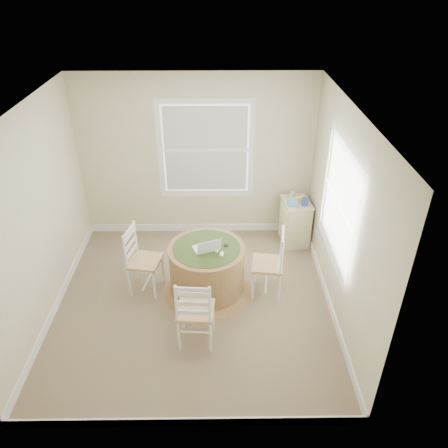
{
  "coord_description": "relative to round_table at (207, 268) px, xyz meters",
  "views": [
    {
      "loc": [
        0.35,
        -4.41,
        3.96
      ],
      "look_at": [
        0.41,
        0.45,
        0.95
      ],
      "focal_mm": 35.0,
      "sensor_mm": 36.0,
      "label": 1
    }
  ],
  "objects": [
    {
      "name": "box_yellow",
      "position": [
        1.42,
        1.25,
        0.36
      ],
      "size": [
        0.16,
        0.12,
        0.06
      ],
      "primitive_type": "cube",
      "rotation": [
        0.0,
        0.0,
        0.12
      ],
      "color": "#E5E952",
      "rests_on": "corner_chest"
    },
    {
      "name": "chair_right",
      "position": [
        0.8,
        -0.02,
        0.08
      ],
      "size": [
        0.45,
        0.47,
        0.95
      ],
      "primitive_type": null,
      "rotation": [
        0.0,
        0.0,
        -1.71
      ],
      "color": "white",
      "rests_on": "ground"
    },
    {
      "name": "mouse",
      "position": [
        0.13,
        -0.07,
        0.34
      ],
      "size": [
        0.07,
        0.1,
        0.03
      ],
      "primitive_type": "ellipsoid",
      "rotation": [
        0.0,
        0.0,
        -0.13
      ],
      "color": "white",
      "rests_on": "round_table"
    },
    {
      "name": "room",
      "position": [
        -0.01,
        -0.07,
        0.9
      ],
      "size": [
        3.64,
        3.64,
        2.64
      ],
      "color": "#75684A",
      "rests_on": "ground"
    },
    {
      "name": "tissue_box",
      "position": [
        1.27,
        1.11,
        0.38
      ],
      "size": [
        0.13,
        0.13,
        0.1
      ],
      "primitive_type": "cube",
      "rotation": [
        0.0,
        0.0,
        0.12
      ],
      "color": "#63AAE2",
      "rests_on": "corner_chest"
    },
    {
      "name": "chair_near",
      "position": [
        -0.11,
        -0.89,
        0.08
      ],
      "size": [
        0.45,
        0.43,
        0.95
      ],
      "primitive_type": null,
      "rotation": [
        0.0,
        0.0,
        3.07
      ],
      "color": "white",
      "rests_on": "ground"
    },
    {
      "name": "box_blue",
      "position": [
        1.45,
        1.11,
        0.39
      ],
      "size": [
        0.09,
        0.09,
        0.12
      ],
      "primitive_type": "cube",
      "rotation": [
        0.0,
        0.0,
        0.12
      ],
      "color": "#3649A4",
      "rests_on": "corner_chest"
    },
    {
      "name": "corner_chest",
      "position": [
        1.36,
        1.22,
        -0.03
      ],
      "size": [
        0.47,
        0.59,
        0.73
      ],
      "rotation": [
        0.0,
        0.0,
        0.12
      ],
      "color": "beige",
      "rests_on": "ground"
    },
    {
      "name": "laptop",
      "position": [
        0.01,
        -0.04,
        0.36
      ],
      "size": [
        0.39,
        0.37,
        0.22
      ],
      "rotation": [
        0.0,
        0.0,
        3.51
      ],
      "color": "white",
      "rests_on": "round_table"
    },
    {
      "name": "phone",
      "position": [
        0.2,
        -0.14,
        0.33
      ],
      "size": [
        0.06,
        0.1,
        0.02
      ],
      "primitive_type": "cube",
      "rotation": [
        0.0,
        0.0,
        -0.13
      ],
      "color": "#B7BABF",
      "rests_on": "round_table"
    },
    {
      "name": "round_table",
      "position": [
        0.0,
        0.0,
        0.0
      ],
      "size": [
        1.19,
        1.19,
        0.73
      ],
      "rotation": [
        0.0,
        0.0,
        -0.13
      ],
      "color": "olive",
      "rests_on": "ground"
    },
    {
      "name": "keys",
      "position": [
        0.25,
        0.04,
        0.33
      ],
      "size": [
        0.07,
        0.06,
        0.02
      ],
      "primitive_type": "cube",
      "rotation": [
        0.0,
        0.0,
        -0.13
      ],
      "color": "black",
      "rests_on": "round_table"
    },
    {
      "name": "cup_cream",
      "position": [
        1.32,
        1.37,
        0.37
      ],
      "size": [
        0.07,
        0.07,
        0.09
      ],
      "primitive_type": "cylinder",
      "color": "beige",
      "rests_on": "corner_chest"
    },
    {
      "name": "chair_left",
      "position": [
        -0.83,
        0.06,
        0.08
      ],
      "size": [
        0.48,
        0.49,
        0.95
      ],
      "primitive_type": null,
      "rotation": [
        0.0,
        0.0,
        1.37
      ],
      "color": "white",
      "rests_on": "ground"
    }
  ]
}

